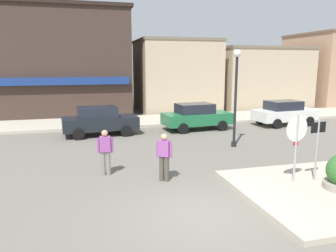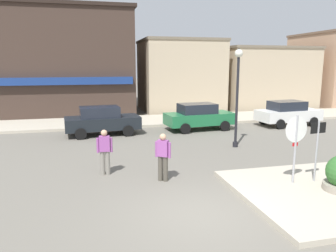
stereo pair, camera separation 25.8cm
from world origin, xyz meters
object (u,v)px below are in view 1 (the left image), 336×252
at_px(one_way_sign, 317,144).
at_px(parked_car_third, 284,112).
at_px(stop_sign, 296,140).
at_px(parked_car_nearest, 100,120).
at_px(pedestrian_crossing_near, 105,151).
at_px(parked_car_second, 196,116).
at_px(pedestrian_crossing_far, 164,156).
at_px(lamp_post, 236,84).

height_order(one_way_sign, parked_car_third, one_way_sign).
bearing_deg(stop_sign, parked_car_third, 57.37).
xyz_separation_m(parked_car_nearest, pedestrian_crossing_near, (-0.19, -6.76, 0.06)).
height_order(parked_car_second, pedestrian_crossing_far, pedestrian_crossing_far).
bearing_deg(parked_car_third, parked_car_second, 179.62).
xyz_separation_m(parked_car_nearest, pedestrian_crossing_far, (1.64, -7.85, 0.06)).
distance_m(parked_car_nearest, pedestrian_crossing_far, 8.02).
bearing_deg(one_way_sign, stop_sign, 177.12).
distance_m(lamp_post, parked_car_second, 4.81).
bearing_deg(parked_car_third, parked_car_nearest, -179.80).
relative_size(stop_sign, parked_car_third, 0.56).
distance_m(lamp_post, pedestrian_crossing_near, 6.98).
xyz_separation_m(stop_sign, pedestrian_crossing_far, (-3.86, 1.53, -0.65)).
bearing_deg(lamp_post, stop_sign, -95.11).
distance_m(parked_car_second, pedestrian_crossing_near, 8.97).
height_order(lamp_post, pedestrian_crossing_far, lamp_post).
xyz_separation_m(one_way_sign, parked_car_third, (5.28, 9.46, -0.52)).
relative_size(stop_sign, pedestrian_crossing_far, 1.43).
distance_m(stop_sign, lamp_post, 5.38).
bearing_deg(parked_car_third, pedestrian_crossing_far, -141.40).
distance_m(lamp_post, parked_car_third, 7.33).
xyz_separation_m(lamp_post, parked_car_nearest, (-5.96, 4.21, -2.15)).
height_order(one_way_sign, pedestrian_crossing_far, one_way_sign).
bearing_deg(pedestrian_crossing_near, pedestrian_crossing_far, -30.81).
distance_m(one_way_sign, pedestrian_crossing_near, 6.99).
height_order(parked_car_second, pedestrian_crossing_near, pedestrian_crossing_near).
distance_m(parked_car_third, pedestrian_crossing_near, 13.55).
relative_size(parked_car_nearest, pedestrian_crossing_near, 2.56).
height_order(one_way_sign, parked_car_nearest, one_way_sign).
xyz_separation_m(lamp_post, parked_car_second, (-0.34, 4.29, -2.15)).
distance_m(stop_sign, parked_car_third, 11.21).
bearing_deg(stop_sign, one_way_sign, -2.88).
bearing_deg(parked_car_nearest, pedestrian_crossing_near, -91.62).
relative_size(one_way_sign, pedestrian_crossing_far, 1.30).
height_order(parked_car_nearest, pedestrian_crossing_near, pedestrian_crossing_near).
bearing_deg(stop_sign, lamp_post, 84.89).
relative_size(lamp_post, parked_car_second, 1.10).
bearing_deg(pedestrian_crossing_near, parked_car_third, 30.12).
bearing_deg(pedestrian_crossing_near, stop_sign, -24.72).
height_order(pedestrian_crossing_near, pedestrian_crossing_far, same).
distance_m(stop_sign, parked_car_nearest, 10.90).
xyz_separation_m(one_way_sign, parked_car_second, (-0.64, 9.50, -0.52)).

